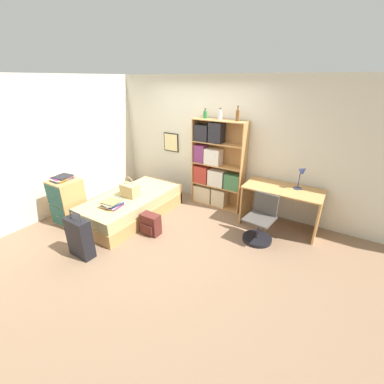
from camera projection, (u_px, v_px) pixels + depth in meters
The scene contains 17 objects.
ground_plane at pixel (163, 227), 4.75m from camera, with size 14.00×14.00×0.00m, color #84664C.
wall_back at pixel (205, 141), 5.42m from camera, with size 10.00×0.09×2.60m.
wall_left at pixel (77, 143), 5.28m from camera, with size 0.06×10.00×2.60m.
bed at pixel (132, 206), 5.05m from camera, with size 1.00×2.02×0.45m.
handbag at pixel (130, 190), 4.87m from camera, with size 0.33×0.20×0.40m.
book_stack_on_bed at pixel (113, 203), 4.51m from camera, with size 0.34×0.38×0.12m.
suitcase at pixel (80, 238), 3.87m from camera, with size 0.43×0.20×0.76m.
dresser at pixel (68, 202), 4.76m from camera, with size 0.48×0.50×0.84m.
magazine_pile_on_dresser at pixel (62, 178), 4.61m from camera, with size 0.33×0.39×0.08m.
bookcase at pixel (213, 168), 5.31m from camera, with size 1.09×0.30×1.80m.
bottle_green at pixel (205, 115), 4.99m from camera, with size 0.07×0.07×0.19m.
bottle_brown at pixel (220, 115), 4.80m from camera, with size 0.08×0.08×0.22m.
bottle_clear at pixel (237, 115), 4.66m from camera, with size 0.06×0.06×0.27m.
desk at pixel (282, 200), 4.56m from camera, with size 1.32×0.66×0.76m.
desk_lamp at pixel (302, 174), 4.33m from camera, with size 0.19×0.14×0.43m.
desk_chair at pixel (259, 227), 4.29m from camera, with size 0.49×0.49×0.80m.
backpack at pixel (150, 224), 4.48m from camera, with size 0.34×0.23×0.37m.
Camera 1 is at (2.64, -3.16, 2.52)m, focal length 24.00 mm.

